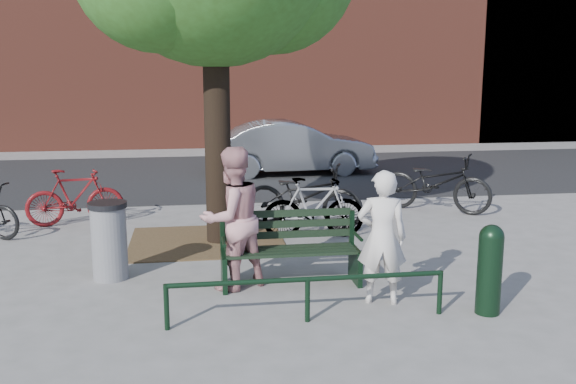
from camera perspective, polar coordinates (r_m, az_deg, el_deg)
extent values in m
plane|color=gray|center=(8.22, 0.24, -8.25)|extent=(90.00, 90.00, 0.00)
cube|color=brown|center=(10.24, -7.21, -4.36)|extent=(2.40, 2.00, 0.02)
cube|color=black|center=(16.44, -4.26, 1.57)|extent=(40.00, 7.00, 0.01)
cube|color=black|center=(8.07, -5.71, -7.00)|extent=(0.06, 0.52, 0.45)
cube|color=black|center=(8.17, -5.85, -3.53)|extent=(0.06, 0.06, 0.44)
cylinder|color=black|center=(7.86, -5.73, -4.41)|extent=(0.04, 0.36, 0.04)
cube|color=black|center=(8.31, 6.01, -6.46)|extent=(0.06, 0.52, 0.45)
cube|color=black|center=(8.41, 5.68, -3.10)|extent=(0.06, 0.06, 0.44)
cylinder|color=black|center=(8.11, 6.24, -3.94)|extent=(0.04, 0.36, 0.04)
cube|color=black|center=(8.08, 0.24, -5.24)|extent=(1.64, 0.46, 0.04)
cube|color=black|center=(8.23, 0.00, -2.86)|extent=(1.64, 0.03, 0.47)
cylinder|color=black|center=(6.93, -10.75, -10.02)|extent=(0.06, 0.06, 0.50)
cylinder|color=black|center=(7.02, 1.74, -9.54)|extent=(0.06, 0.06, 0.50)
cylinder|color=black|center=(7.42, 13.35, -8.68)|extent=(0.06, 0.06, 0.50)
cylinder|color=black|center=(6.95, 1.75, -7.76)|extent=(3.00, 0.06, 0.06)
cylinder|color=black|center=(9.91, -6.31, 6.27)|extent=(0.40, 0.40, 3.80)
imported|color=beige|center=(7.49, 8.35, -4.01)|extent=(0.65, 0.50, 1.58)
imported|color=tan|center=(7.92, -4.99, -2.35)|extent=(1.08, 1.01, 1.77)
cylinder|color=black|center=(7.53, 17.46, -7.08)|extent=(0.27, 0.27, 0.89)
sphere|color=black|center=(7.40, 17.66, -3.82)|extent=(0.27, 0.27, 0.27)
cylinder|color=gray|center=(8.64, -15.59, -4.41)|extent=(0.45, 0.45, 0.95)
cylinder|color=black|center=(8.52, -15.77, -1.11)|extent=(0.50, 0.50, 0.07)
imported|color=#610D10|center=(11.72, -18.41, -0.43)|extent=(1.70, 0.74, 0.99)
imported|color=black|center=(10.97, 1.38, -0.36)|extent=(2.19, 1.48, 1.09)
imported|color=gray|center=(10.29, 2.31, -1.41)|extent=(1.67, 0.54, 0.99)
imported|color=black|center=(12.47, 12.98, 0.81)|extent=(2.17, 1.79, 1.11)
imported|color=gray|center=(16.42, 0.38, 3.98)|extent=(4.21, 1.63, 1.37)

